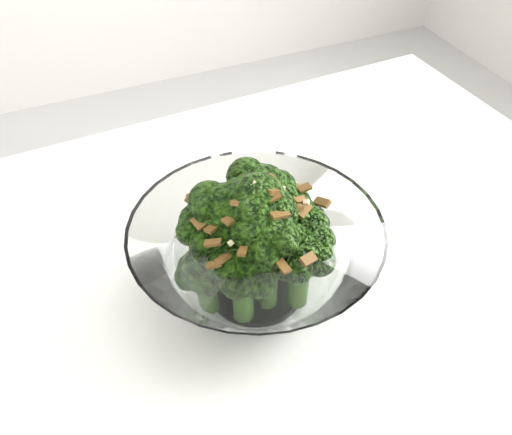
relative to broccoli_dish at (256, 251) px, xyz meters
name	(u,v)px	position (x,y,z in m)	size (l,w,h in m)	color
broccoli_dish	(256,251)	(0.00, 0.00, 0.00)	(0.20, 0.20, 0.12)	white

